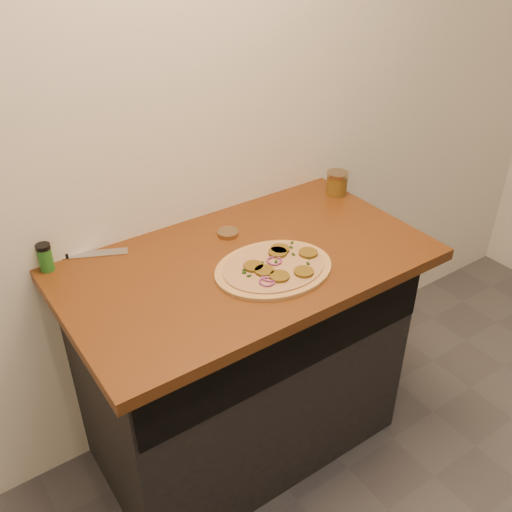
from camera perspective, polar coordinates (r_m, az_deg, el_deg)
cabinet at (r=2.16m, az=-1.33°, el=-10.36°), size 1.10×0.60×0.86m
countertop at (r=1.86m, az=-0.99°, el=-0.73°), size 1.20×0.70×0.04m
pizza at (r=1.79m, az=1.82°, el=-1.18°), size 0.41×0.41×0.03m
chefs_knife at (r=1.95m, az=-17.93°, el=0.11°), size 0.29×0.16×0.02m
mason_jar_lid at (r=1.97m, az=-2.82°, el=2.31°), size 0.09×0.09×0.02m
salsa_jar at (r=2.26m, az=8.09°, el=7.23°), size 0.08×0.08×0.09m
spice_shaker at (r=1.89m, az=-20.33°, el=-0.12°), size 0.05×0.05×0.09m
flour_spill at (r=1.82m, az=4.43°, el=-0.95°), size 0.16×0.16×0.00m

